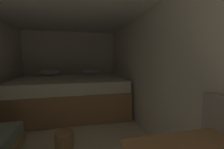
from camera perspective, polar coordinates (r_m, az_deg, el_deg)
The scene contains 5 objects.
ground_plane at distance 2.52m, azimuth -16.52°, elevation -25.11°, with size 7.01×7.01×0.00m, color beige.
wall_back at distance 4.70m, azimuth -15.35°, elevation 2.76°, with size 2.74×0.05×2.10m, color beige.
wall_right at distance 2.48m, azimuth 15.37°, elevation 0.18°, with size 0.05×5.01×2.10m, color beige.
bed at distance 3.83m, azimuth -15.52°, elevation -7.40°, with size 2.52×1.80×1.01m.
wicker_basket at distance 2.47m, azimuth -17.81°, elevation -22.68°, with size 0.27×0.27×0.24m.
Camera 1 is at (0.15, -0.10, 1.29)m, focal length 23.86 mm.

